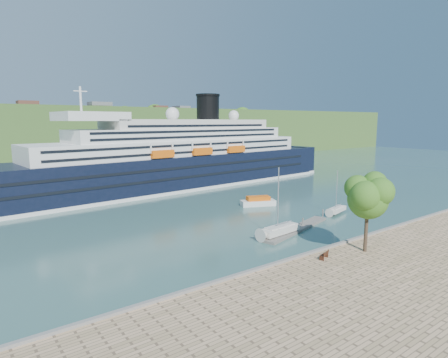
# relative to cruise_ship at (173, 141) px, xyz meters

# --- Properties ---
(ground) EXTENTS (400.00, 400.00, 0.00)m
(ground) POSITION_rel_cruise_ship_xyz_m (-1.87, -57.84, -12.82)
(ground) COLOR #335A55
(ground) RESTS_ON ground
(far_hillside) EXTENTS (400.00, 50.00, 24.00)m
(far_hillside) POSITION_rel_cruise_ship_xyz_m (-1.87, 87.16, -0.82)
(far_hillside) COLOR #3A6127
(far_hillside) RESTS_ON ground
(quay_coping) EXTENTS (220.00, 0.50, 0.30)m
(quay_coping) POSITION_rel_cruise_ship_xyz_m (-1.87, -58.04, -11.67)
(quay_coping) COLOR slate
(quay_coping) RESTS_ON promenade
(cruise_ship) EXTENTS (115.18, 26.08, 25.64)m
(cruise_ship) POSITION_rel_cruise_ship_xyz_m (0.00, 0.00, 0.00)
(cruise_ship) COLOR black
(cruise_ship) RESTS_ON ground
(park_bench) EXTENTS (1.89, 1.22, 1.12)m
(park_bench) POSITION_rel_cruise_ship_xyz_m (-12.05, -60.25, -11.26)
(park_bench) COLOR #482514
(park_bench) RESTS_ON promenade
(promenade_tree) EXTENTS (6.90, 6.90, 11.43)m
(promenade_tree) POSITION_rel_cruise_ship_xyz_m (-5.46, -61.69, -6.10)
(promenade_tree) COLOR #37661A
(promenade_tree) RESTS_ON promenade
(floating_pontoon) EXTENTS (18.38, 6.92, 0.41)m
(floating_pontoon) POSITION_rel_cruise_ship_xyz_m (-2.85, -47.36, -12.62)
(floating_pontoon) COLOR gray
(floating_pontoon) RESTS_ON ground
(sailboat_white_near) EXTENTS (8.33, 3.08, 10.52)m
(sailboat_white_near) POSITION_rel_cruise_ship_xyz_m (-7.63, -48.09, -7.56)
(sailboat_white_near) COLOR silver
(sailboat_white_near) RESTS_ON ground
(sailboat_white_far) EXTENTS (6.63, 3.35, 8.25)m
(sailboat_white_far) POSITION_rel_cruise_ship_xyz_m (11.65, -44.36, -8.69)
(sailboat_white_far) COLOR silver
(sailboat_white_far) RESTS_ON ground
(tender_launch) EXTENTS (7.87, 5.27, 2.06)m
(tender_launch) POSITION_rel_cruise_ship_xyz_m (4.07, -29.81, -11.79)
(tender_launch) COLOR #E85E0D
(tender_launch) RESTS_ON ground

